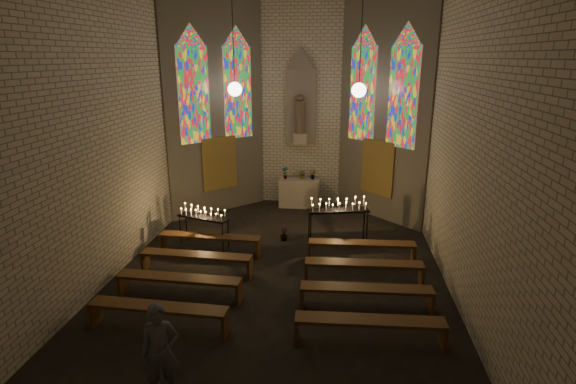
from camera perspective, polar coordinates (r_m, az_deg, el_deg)
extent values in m
plane|color=black|center=(11.18, -1.20, -10.73)|extent=(12.00, 12.00, 0.00)
cube|color=beige|center=(15.96, 1.68, 10.82)|extent=(8.00, 0.02, 7.00)
cube|color=beige|center=(4.39, -12.17, -6.02)|extent=(8.00, 0.02, 7.00)
cube|color=beige|center=(11.31, -21.99, 7.12)|extent=(0.02, 12.00, 7.00)
cube|color=beige|center=(10.30, 21.44, 6.33)|extent=(0.02, 12.00, 7.00)
cube|color=beige|center=(15.23, -9.28, 10.32)|extent=(2.72, 2.72, 7.00)
cube|color=beige|center=(14.73, 12.12, 9.95)|extent=(2.72, 2.72, 7.00)
cube|color=#4C3F8C|center=(14.66, -11.87, 11.90)|extent=(0.78, 0.78, 3.00)
cube|color=#4C3F8C|center=(15.46, -6.40, 12.39)|extent=(0.78, 0.78, 3.00)
cube|color=#4C3F8C|center=(15.09, 9.44, 12.16)|extent=(0.78, 0.78, 3.00)
cube|color=#4C3F8C|center=(14.05, 14.40, 11.54)|extent=(0.78, 0.78, 3.00)
cube|color=brown|center=(15.39, -8.66, 3.60)|extent=(0.95, 0.95, 1.80)
cube|color=brown|center=(14.91, 11.28, 3.04)|extent=(0.95, 0.95, 1.80)
cube|color=gray|center=(15.88, 1.65, 10.79)|extent=(1.00, 0.12, 2.60)
cone|color=gray|center=(15.80, 1.70, 16.75)|extent=(1.00, 1.00, 0.80)
cube|color=#B8AD96|center=(15.90, 1.57, 6.79)|extent=(0.45, 0.30, 0.40)
cylinder|color=brown|center=(15.79, 1.60, 9.47)|extent=(0.36, 0.36, 1.10)
sphere|color=brown|center=(15.72, 1.61, 11.82)|extent=(0.26, 0.26, 0.26)
sphere|color=white|center=(14.33, -6.77, 12.83)|extent=(0.44, 0.44, 0.44)
cylinder|color=black|center=(14.30, -6.97, 18.44)|extent=(0.02, 0.02, 2.80)
sphere|color=white|center=(13.96, 8.99, 12.64)|extent=(0.44, 0.44, 0.44)
cylinder|color=black|center=(13.93, 9.26, 18.39)|extent=(0.02, 0.02, 2.80)
cube|color=#B8AD96|center=(16.03, 1.41, -0.12)|extent=(1.40, 0.60, 1.00)
imported|color=#4C723F|center=(15.87, -0.39, 2.43)|extent=(0.26, 0.20, 0.44)
imported|color=#4C723F|center=(15.92, 1.86, 2.30)|extent=(0.33, 0.29, 0.36)
imported|color=#4C723F|center=(15.89, 3.22, 2.22)|extent=(0.20, 0.16, 0.34)
imported|color=#4C723F|center=(13.17, -0.53, -5.36)|extent=(0.30, 0.30, 0.40)
cube|color=black|center=(12.75, -10.73, -3.19)|extent=(1.55, 0.80, 0.05)
cylinder|color=black|center=(13.20, -13.52, -4.73)|extent=(0.03, 0.03, 0.85)
cylinder|color=black|center=(12.43, -8.29, -5.80)|extent=(0.03, 0.03, 0.85)
cylinder|color=black|center=(13.41, -12.78, -4.34)|extent=(0.03, 0.03, 0.85)
cylinder|color=black|center=(12.65, -7.60, -5.36)|extent=(0.03, 0.03, 0.85)
cube|color=black|center=(12.79, 6.42, -2.35)|extent=(1.78, 0.77, 0.05)
cylinder|color=black|center=(12.67, 2.90, -4.89)|extent=(0.03, 0.03, 0.97)
cylinder|color=black|center=(13.01, 10.00, -4.56)|extent=(0.03, 0.03, 0.97)
cylinder|color=black|center=(12.97, 2.69, -4.37)|extent=(0.03, 0.03, 0.97)
cylinder|color=black|center=(13.30, 9.63, -4.05)|extent=(0.03, 0.03, 0.97)
cube|color=#4F3216|center=(12.40, -9.91, -5.57)|extent=(2.79, 0.50, 0.07)
cube|color=#4F3216|center=(12.98, -15.57, -6.12)|extent=(0.08, 0.39, 0.50)
cube|color=#4F3216|center=(12.15, -3.74, -7.11)|extent=(0.08, 0.39, 0.50)
cube|color=#4F3216|center=(11.94, 9.35, -6.44)|extent=(2.79, 0.50, 0.07)
cube|color=#4F3216|center=(11.99, 2.79, -7.42)|extent=(0.08, 0.39, 0.50)
cube|color=#4F3216|center=(12.24, 15.68, -7.55)|extent=(0.08, 0.39, 0.50)
cube|color=#4F3216|center=(11.35, -11.61, -7.84)|extent=(2.79, 0.50, 0.07)
cube|color=#4F3216|center=(11.97, -17.69, -8.30)|extent=(0.08, 0.39, 0.50)
cube|color=#4F3216|center=(11.09, -4.85, -9.60)|extent=(0.08, 0.39, 0.50)
cube|color=#4F3216|center=(10.85, 9.62, -8.94)|extent=(2.79, 0.50, 0.07)
cube|color=#4F3216|center=(10.91, 2.35, -10.00)|extent=(0.08, 0.39, 0.50)
cube|color=#4F3216|center=(11.17, 16.59, -10.07)|extent=(0.08, 0.39, 0.50)
cube|color=#4F3216|center=(10.34, -13.66, -10.56)|extent=(2.79, 0.50, 0.07)
cube|color=#4F3216|center=(11.01, -20.23, -10.86)|extent=(0.08, 0.39, 0.50)
cube|color=#4F3216|center=(10.05, -6.22, -12.61)|extent=(0.08, 0.39, 0.50)
cube|color=#4F3216|center=(9.78, 9.94, -11.98)|extent=(2.79, 0.50, 0.07)
cube|color=#4F3216|center=(9.86, 1.81, -13.13)|extent=(0.08, 0.39, 0.50)
cube|color=#4F3216|center=(10.13, 17.71, -13.12)|extent=(0.08, 0.39, 0.50)
cube|color=#4F3216|center=(9.37, -16.20, -13.84)|extent=(2.79, 0.50, 0.07)
cube|color=#4F3216|center=(10.10, -23.29, -13.86)|extent=(0.08, 0.39, 0.50)
cube|color=#4F3216|center=(9.06, -7.94, -16.29)|extent=(0.08, 0.39, 0.50)
cube|color=#4F3216|center=(8.75, 10.36, -15.76)|extent=(2.79, 0.50, 0.07)
cube|color=#4F3216|center=(8.85, 1.12, -17.00)|extent=(0.08, 0.39, 0.50)
cube|color=#4F3216|center=(9.13, 19.13, -16.84)|extent=(0.08, 0.39, 0.50)
imported|color=#4B4C55|center=(7.60, -15.89, -18.97)|extent=(0.69, 0.57, 1.62)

